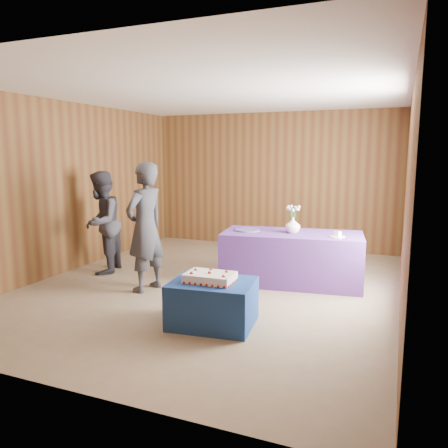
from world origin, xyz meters
The scene contains 13 objects.
ground centered at (0.00, 0.00, 0.00)m, with size 6.00×6.00×0.00m, color gray.
room_shell centered at (0.00, 0.00, 1.80)m, with size 5.04×6.04×2.72m.
cake_table centered at (0.57, -1.30, 0.25)m, with size 0.90×0.70×0.50m, color navy.
serving_table centered at (1.00, 0.61, 0.38)m, with size 2.00×0.90×0.75m, color #5F328A.
sheet_cake centered at (0.55, -1.32, 0.55)m, with size 0.56×0.39×0.13m.
vase centered at (1.01, 0.61, 0.86)m, with size 0.22×0.22×0.23m, color white.
flower_spray centered at (1.01, 0.61, 1.11)m, with size 0.20×0.21×0.16m.
platter centered at (0.34, 0.53, 0.76)m, with size 0.38×0.38×0.02m, color #6052A4.
plate centered at (1.66, 0.52, 0.76)m, with size 0.21×0.21×0.01m, color white.
cake_slice centered at (1.66, 0.52, 0.80)m, with size 0.10×0.10×0.09m.
knife centered at (1.73, 0.38, 0.75)m, with size 0.26×0.02×0.00m, color #B6B6BB.
guest_left centered at (-0.79, -0.49, 0.89)m, with size 0.65×0.42×1.78m, color #363740.
guest_right centered at (-1.93, 0.03, 0.81)m, with size 0.79×0.61×1.62m, color #353540.
Camera 1 is at (2.43, -5.54, 1.88)m, focal length 35.00 mm.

